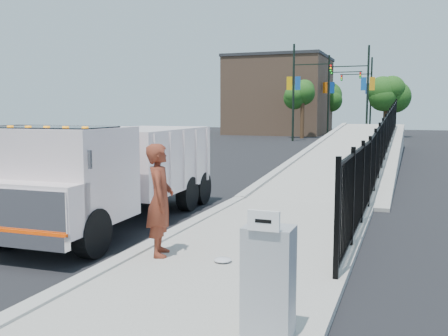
% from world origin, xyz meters
% --- Properties ---
extents(ground, '(120.00, 120.00, 0.00)m').
position_xyz_m(ground, '(0.00, 0.00, 0.00)').
color(ground, black).
rests_on(ground, ground).
extents(sidewalk, '(3.55, 12.00, 0.12)m').
position_xyz_m(sidewalk, '(1.93, -2.00, 0.06)').
color(sidewalk, '#9E998E').
rests_on(sidewalk, ground).
extents(curb, '(0.30, 12.00, 0.16)m').
position_xyz_m(curb, '(0.00, -2.00, 0.08)').
color(curb, '#ADAAA3').
rests_on(curb, ground).
extents(ramp, '(3.95, 24.06, 3.19)m').
position_xyz_m(ramp, '(2.12, 16.00, 0.00)').
color(ramp, '#9E998E').
rests_on(ramp, ground).
extents(iron_fence, '(0.10, 28.00, 1.80)m').
position_xyz_m(iron_fence, '(3.55, 12.00, 0.90)').
color(iron_fence, black).
rests_on(iron_fence, ground).
extents(truck, '(2.48, 6.94, 2.35)m').
position_xyz_m(truck, '(-1.78, 0.28, 1.32)').
color(truck, black).
rests_on(truck, ground).
extents(worker, '(0.70, 0.83, 1.95)m').
position_xyz_m(worker, '(0.51, -1.82, 1.10)').
color(worker, maroon).
rests_on(worker, sidewalk).
extents(utility_cabinet, '(0.55, 0.40, 1.25)m').
position_xyz_m(utility_cabinet, '(3.10, -4.17, 0.75)').
color(utility_cabinet, gray).
rests_on(utility_cabinet, sidewalk).
extents(arrow_sign, '(0.35, 0.04, 0.22)m').
position_xyz_m(arrow_sign, '(3.10, -4.39, 1.48)').
color(arrow_sign, white).
rests_on(arrow_sign, utility_cabinet).
extents(debris, '(0.30, 0.30, 0.08)m').
position_xyz_m(debris, '(1.67, -1.83, 0.16)').
color(debris, silver).
rests_on(debris, sidewalk).
extents(light_pole_0, '(3.77, 0.22, 8.00)m').
position_xyz_m(light_pole_0, '(-4.44, 31.87, 4.36)').
color(light_pole_0, black).
rests_on(light_pole_0, ground).
extents(light_pole_1, '(3.78, 0.22, 8.00)m').
position_xyz_m(light_pole_1, '(0.67, 34.81, 4.36)').
color(light_pole_1, black).
rests_on(light_pole_1, ground).
extents(light_pole_2, '(3.78, 0.22, 8.00)m').
position_xyz_m(light_pole_2, '(-3.03, 41.43, 4.36)').
color(light_pole_2, black).
rests_on(light_pole_2, ground).
extents(light_pole_3, '(3.77, 0.22, 8.00)m').
position_xyz_m(light_pole_3, '(0.18, 45.07, 4.36)').
color(light_pole_3, black).
rests_on(light_pole_3, ground).
extents(tree_0, '(2.28, 2.28, 5.14)m').
position_xyz_m(tree_0, '(-4.80, 35.95, 3.92)').
color(tree_0, '#382314').
rests_on(tree_0, ground).
extents(tree_1, '(2.79, 2.79, 5.40)m').
position_xyz_m(tree_1, '(2.19, 40.43, 3.96)').
color(tree_1, '#382314').
rests_on(tree_1, ground).
extents(tree_2, '(3.09, 3.09, 5.55)m').
position_xyz_m(tree_2, '(-4.49, 48.97, 3.97)').
color(tree_2, '#382314').
rests_on(tree_2, ground).
extents(building, '(10.00, 10.00, 8.00)m').
position_xyz_m(building, '(-9.00, 44.00, 4.00)').
color(building, '#8C664C').
rests_on(building, ground).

